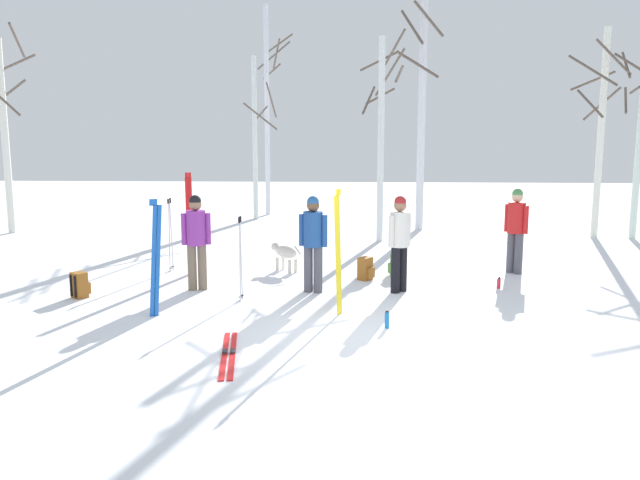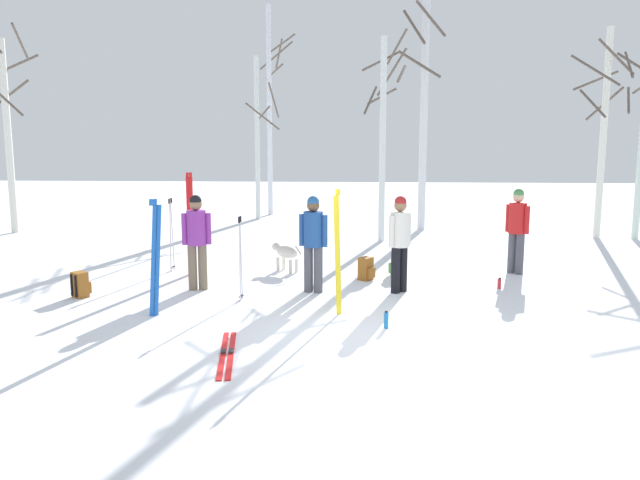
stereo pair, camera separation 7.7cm
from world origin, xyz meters
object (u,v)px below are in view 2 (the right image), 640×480
object	(u,v)px
dog	(286,253)
birch_tree_0	(8,128)
birch_tree_5	(603,128)
ski_pair_planted_2	(155,258)
ski_pair_lying_0	(227,354)
birch_tree_1	(258,137)
person_1	(400,238)
water_bottle_1	(386,320)
ski_pair_planted_0	(338,253)
birch_tree_4	(423,99)
person_4	(517,225)
person_3	(197,236)
ski_poles_1	(171,232)
person_2	(313,238)
birch_tree_3	(383,133)
birch_tree_2	(270,107)
backpack_2	(397,265)
ski_pair_planted_1	(190,224)
backpack_0	(80,285)
backpack_1	(366,269)
water_bottle_0	(499,283)
ski_poles_0	(240,256)

from	to	relation	value
dog	birch_tree_0	world-z (taller)	birch_tree_0
birch_tree_5	ski_pair_planted_2	bearing A→B (deg)	-139.05
ski_pair_lying_0	birch_tree_1	distance (m)	13.67
person_1	water_bottle_1	xyz separation A→B (m)	(-0.31, -2.20, -0.86)
ski_pair_planted_0	birch_tree_4	distance (m)	9.92
person_4	person_3	bearing A→B (deg)	-163.75
person_1	ski_poles_1	bearing A→B (deg)	161.07
person_2	birch_tree_1	size ratio (longest dim) A/B	0.33
ski_pair_planted_0	ski_pair_lying_0	size ratio (longest dim) A/B	1.09
person_2	birch_tree_4	xyz separation A→B (m)	(2.60, 7.83, 2.79)
birch_tree_3	person_2	bearing A→B (deg)	-103.57
ski_pair_planted_0	birch_tree_2	world-z (taller)	birch_tree_2
birch_tree_2	person_2	bearing A→B (deg)	-78.47
water_bottle_1	birch_tree_4	distance (m)	10.67
ski_pair_planted_2	ski_pair_lying_0	distance (m)	2.41
ski_pair_planted_2	birch_tree_1	distance (m)	11.72
person_3	backpack_2	size ratio (longest dim) A/B	3.90
person_1	ski_pair_planted_0	size ratio (longest dim) A/B	0.87
ski_pair_planted_1	birch_tree_1	bearing A→B (deg)	89.84
person_4	ski_pair_planted_0	size ratio (longest dim) A/B	0.87
ski_pair_planted_2	backpack_0	world-z (taller)	ski_pair_planted_2
birch_tree_3	ski_pair_planted_2	bearing A→B (deg)	-116.51
backpack_0	birch_tree_1	size ratio (longest dim) A/B	0.08
birch_tree_5	backpack_0	bearing A→B (deg)	-147.22
person_3	ski_pair_planted_0	distance (m)	2.98
ski_poles_1	birch_tree_5	bearing A→B (deg)	25.79
person_4	backpack_1	size ratio (longest dim) A/B	3.90
water_bottle_0	person_2	bearing A→B (deg)	-172.30
ski_pair_planted_0	ski_poles_0	distance (m)	1.86
ski_pair_planted_1	ski_pair_lying_0	size ratio (longest dim) A/B	1.13
birch_tree_4	backpack_0	bearing A→B (deg)	-127.94
birch_tree_4	person_3	bearing A→B (deg)	-121.11
ski_poles_1	birch_tree_0	size ratio (longest dim) A/B	0.25
person_3	backpack_1	bearing A→B (deg)	17.89
water_bottle_1	birch_tree_0	bearing A→B (deg)	139.73
person_2	birch_tree_2	world-z (taller)	birch_tree_2
ski_poles_0	ski_pair_planted_1	bearing A→B (deg)	124.33
ski_pair_lying_0	birch_tree_0	distance (m)	13.22
birch_tree_0	backpack_0	bearing A→B (deg)	-54.77
person_4	ski_pair_planted_0	world-z (taller)	ski_pair_planted_0
ski_pair_lying_0	birch_tree_3	bearing A→B (deg)	76.17
birch_tree_5	water_bottle_0	bearing A→B (deg)	-122.16
person_1	backpack_1	bearing A→B (deg)	121.34
person_4	birch_tree_5	xyz separation A→B (m)	(3.27, 4.79, 1.96)
water_bottle_0	birch_tree_1	xyz separation A→B (m)	(-5.88, 9.48, 2.61)
birch_tree_3	birch_tree_5	world-z (taller)	birch_tree_5
ski_pair_planted_1	birch_tree_1	world-z (taller)	birch_tree_1
birch_tree_1	birch_tree_4	distance (m)	5.63
ski_pair_planted_2	ski_poles_1	bearing A→B (deg)	102.44
birch_tree_4	birch_tree_3	bearing A→B (deg)	-120.00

